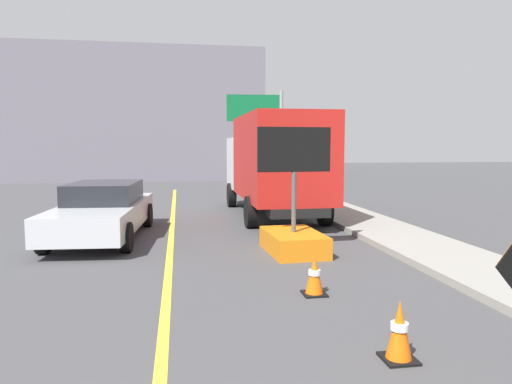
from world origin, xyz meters
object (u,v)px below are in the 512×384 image
object	(u,v)px
arrow_board_trailer	(294,231)
traffic_cone_near_sign	(399,331)
highway_guide_sign	(265,123)
pickup_car	(103,210)
box_truck	(274,162)
traffic_cone_mid_lane	(314,276)

from	to	relation	value
arrow_board_trailer	traffic_cone_near_sign	distance (m)	5.21
highway_guide_sign	traffic_cone_near_sign	size ratio (longest dim) A/B	7.55
arrow_board_trailer	pickup_car	distance (m)	4.93
box_truck	highway_guide_sign	distance (m)	8.38
box_truck	traffic_cone_mid_lane	bearing A→B (deg)	-97.09
pickup_car	traffic_cone_mid_lane	xyz separation A→B (m)	(3.93, -5.27, -0.39)
traffic_cone_near_sign	traffic_cone_mid_lane	size ratio (longest dim) A/B	1.07
arrow_board_trailer	traffic_cone_mid_lane	size ratio (longest dim) A/B	4.36
traffic_cone_mid_lane	box_truck	bearing A→B (deg)	82.91
highway_guide_sign	pickup_car	bearing A→B (deg)	-119.33
highway_guide_sign	traffic_cone_mid_lane	size ratio (longest dim) A/B	8.08
pickup_car	traffic_cone_mid_lane	bearing A→B (deg)	-53.26
arrow_board_trailer	box_truck	size ratio (longest dim) A/B	0.37
traffic_cone_near_sign	traffic_cone_mid_lane	bearing A→B (deg)	96.44
box_truck	pickup_car	bearing A→B (deg)	-150.24
arrow_board_trailer	highway_guide_sign	world-z (taller)	highway_guide_sign
traffic_cone_mid_lane	pickup_car	bearing A→B (deg)	126.74
arrow_board_trailer	box_truck	world-z (taller)	box_truck
arrow_board_trailer	traffic_cone_mid_lane	world-z (taller)	arrow_board_trailer
box_truck	pickup_car	distance (m)	5.79
arrow_board_trailer	highway_guide_sign	size ratio (longest dim) A/B	0.54
arrow_board_trailer	traffic_cone_near_sign	bearing A→B (deg)	-91.27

